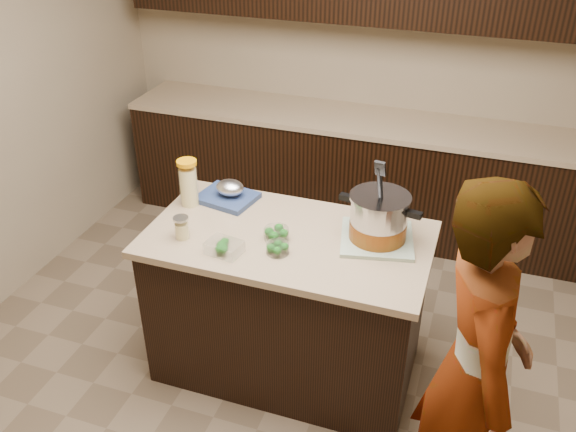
% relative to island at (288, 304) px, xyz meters
% --- Properties ---
extents(ground_plane, '(4.00, 4.00, 0.00)m').
position_rel_island_xyz_m(ground_plane, '(0.00, 0.00, -0.45)').
color(ground_plane, brown).
rests_on(ground_plane, ground).
extents(room_shell, '(4.04, 4.04, 2.72)m').
position_rel_island_xyz_m(room_shell, '(0.00, 0.00, 1.26)').
color(room_shell, tan).
rests_on(room_shell, ground).
extents(back_cabinets, '(3.60, 0.63, 2.33)m').
position_rel_island_xyz_m(back_cabinets, '(0.00, 1.74, 0.49)').
color(back_cabinets, black).
rests_on(back_cabinets, ground).
extents(island, '(1.46, 0.81, 0.90)m').
position_rel_island_xyz_m(island, '(0.00, 0.00, 0.00)').
color(island, black).
rests_on(island, ground).
extents(dish_towel, '(0.43, 0.43, 0.02)m').
position_rel_island_xyz_m(dish_towel, '(0.44, 0.11, 0.46)').
color(dish_towel, '#517855').
rests_on(dish_towel, island).
extents(stock_pot, '(0.43, 0.35, 0.43)m').
position_rel_island_xyz_m(stock_pot, '(0.44, 0.11, 0.57)').
color(stock_pot, '#B7B7BC').
rests_on(stock_pot, dish_towel).
extents(lemonade_pitcher, '(0.14, 0.14, 0.27)m').
position_rel_island_xyz_m(lemonade_pitcher, '(-0.62, 0.13, 0.57)').
color(lemonade_pitcher, '#DFCF88').
rests_on(lemonade_pitcher, island).
extents(mason_jar, '(0.09, 0.09, 0.13)m').
position_rel_island_xyz_m(mason_jar, '(-0.50, -0.19, 0.51)').
color(mason_jar, '#DFCF88').
rests_on(mason_jar, island).
extents(broccoli_tub_left, '(0.16, 0.16, 0.06)m').
position_rel_island_xyz_m(broccoli_tub_left, '(-0.05, -0.04, 0.48)').
color(broccoli_tub_left, silver).
rests_on(broccoli_tub_left, island).
extents(broccoli_tub_right, '(0.12, 0.12, 0.05)m').
position_rel_island_xyz_m(broccoli_tub_right, '(0.00, -0.16, 0.47)').
color(broccoli_tub_right, silver).
rests_on(broccoli_tub_right, island).
extents(broccoli_tub_rect, '(0.19, 0.15, 0.06)m').
position_rel_island_xyz_m(broccoli_tub_rect, '(-0.25, -0.24, 0.47)').
color(broccoli_tub_rect, silver).
rests_on(broccoli_tub_rect, island).
extents(blue_tray, '(0.35, 0.30, 0.12)m').
position_rel_island_xyz_m(blue_tray, '(-0.44, 0.25, 0.49)').
color(blue_tray, navy).
rests_on(blue_tray, island).
extents(person, '(0.54, 0.70, 1.69)m').
position_rel_island_xyz_m(person, '(0.98, -0.60, 0.39)').
color(person, gray).
rests_on(person, ground).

